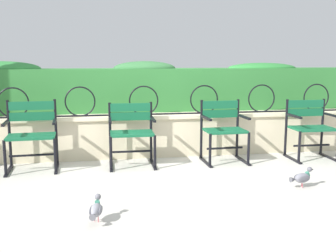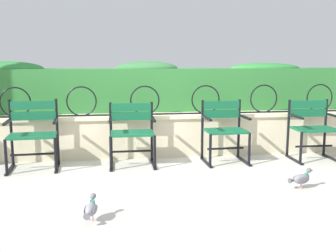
{
  "view_description": "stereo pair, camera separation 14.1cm",
  "coord_description": "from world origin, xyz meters",
  "px_view_note": "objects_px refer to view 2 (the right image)",
  "views": [
    {
      "loc": [
        -0.86,
        -4.92,
        1.4
      ],
      "look_at": [
        0.0,
        0.09,
        0.55
      ],
      "focal_mm": 43.05,
      "sensor_mm": 36.0,
      "label": 1
    },
    {
      "loc": [
        -0.72,
        -4.94,
        1.4
      ],
      "look_at": [
        0.0,
        0.09,
        0.55
      ],
      "focal_mm": 43.05,
      "sensor_mm": 36.0,
      "label": 2
    }
  ],
  "objects_px": {
    "park_chair_centre_left": "(132,131)",
    "pigeon_near_chairs": "(301,178)",
    "park_chair_centre_right": "(224,129)",
    "park_chair_rightmost": "(312,127)",
    "pigeon_far_side": "(91,209)",
    "park_chair_leftmost": "(33,132)"
  },
  "relations": [
    {
      "from": "park_chair_centre_left",
      "to": "pigeon_near_chairs",
      "type": "bearing_deg",
      "value": -35.89
    },
    {
      "from": "park_chair_centre_right",
      "to": "park_chair_rightmost",
      "type": "distance_m",
      "value": 1.27
    },
    {
      "from": "pigeon_far_side",
      "to": "park_chair_leftmost",
      "type": "bearing_deg",
      "value": 113.21
    },
    {
      "from": "park_chair_centre_right",
      "to": "park_chair_rightmost",
      "type": "height_order",
      "value": "park_chair_centre_right"
    },
    {
      "from": "park_chair_rightmost",
      "to": "park_chair_leftmost",
      "type": "bearing_deg",
      "value": 179.24
    },
    {
      "from": "park_chair_leftmost",
      "to": "park_chair_centre_left",
      "type": "bearing_deg",
      "value": -0.27
    },
    {
      "from": "park_chair_centre_left",
      "to": "park_chair_rightmost",
      "type": "relative_size",
      "value": 0.99
    },
    {
      "from": "park_chair_rightmost",
      "to": "pigeon_near_chairs",
      "type": "distance_m",
      "value": 1.49
    },
    {
      "from": "pigeon_far_side",
      "to": "park_chair_rightmost",
      "type": "bearing_deg",
      "value": 31.44
    },
    {
      "from": "park_chair_leftmost",
      "to": "pigeon_far_side",
      "type": "xyz_separation_m",
      "value": [
        0.81,
        -1.88,
        -0.36
      ]
    },
    {
      "from": "park_chair_leftmost",
      "to": "park_chair_rightmost",
      "type": "height_order",
      "value": "park_chair_leftmost"
    },
    {
      "from": "pigeon_near_chairs",
      "to": "park_chair_leftmost",
      "type": "bearing_deg",
      "value": 157.05
    },
    {
      "from": "park_chair_leftmost",
      "to": "pigeon_far_side",
      "type": "bearing_deg",
      "value": -66.79
    },
    {
      "from": "pigeon_near_chairs",
      "to": "park_chair_centre_right",
      "type": "bearing_deg",
      "value": 111.86
    },
    {
      "from": "park_chair_leftmost",
      "to": "pigeon_far_side",
      "type": "height_order",
      "value": "park_chair_leftmost"
    },
    {
      "from": "pigeon_near_chairs",
      "to": "pigeon_far_side",
      "type": "xyz_separation_m",
      "value": [
        -2.23,
        -0.59,
        0.0
      ]
    },
    {
      "from": "park_chair_leftmost",
      "to": "pigeon_near_chairs",
      "type": "distance_m",
      "value": 3.32
    },
    {
      "from": "park_chair_centre_right",
      "to": "park_chair_centre_left",
      "type": "bearing_deg",
      "value": 179.49
    },
    {
      "from": "park_chair_leftmost",
      "to": "pigeon_near_chairs",
      "type": "bearing_deg",
      "value": -22.95
    },
    {
      "from": "park_chair_centre_left",
      "to": "park_chair_centre_right",
      "type": "distance_m",
      "value": 1.26
    },
    {
      "from": "park_chair_rightmost",
      "to": "park_chair_centre_left",
      "type": "bearing_deg",
      "value": 179.0
    },
    {
      "from": "park_chair_centre_left",
      "to": "pigeon_near_chairs",
      "type": "xyz_separation_m",
      "value": [
        1.77,
        -1.28,
        -0.34
      ]
    }
  ]
}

